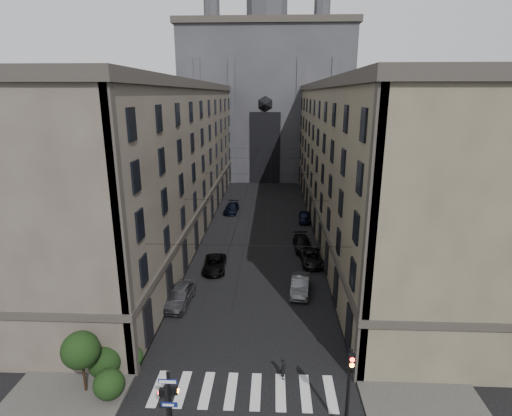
# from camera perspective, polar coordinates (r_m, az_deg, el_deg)

# --- Properties ---
(sidewalk_left) EXTENTS (7.00, 80.00, 0.15)m
(sidewalk_left) POSITION_cam_1_polar(r_m,az_deg,el_deg) (55.34, -10.33, -2.48)
(sidewalk_left) COLOR #383533
(sidewalk_left) RESTS_ON ground
(sidewalk_right) EXTENTS (7.00, 80.00, 0.15)m
(sidewalk_right) POSITION_cam_1_polar(r_m,az_deg,el_deg) (54.72, 11.68, -2.77)
(sidewalk_right) COLOR #383533
(sidewalk_right) RESTS_ON ground
(zebra_crossing) EXTENTS (11.00, 3.20, 0.01)m
(zebra_crossing) POSITION_cam_1_polar(r_m,az_deg,el_deg) (26.65, -1.80, -24.65)
(zebra_crossing) COLOR beige
(zebra_crossing) RESTS_ON ground
(building_left) EXTENTS (13.60, 60.60, 18.85)m
(building_left) POSITION_cam_1_polar(r_m,az_deg,el_deg) (53.93, -13.90, 6.98)
(building_left) COLOR #4A4139
(building_left) RESTS_ON ground
(building_right) EXTENTS (13.60, 60.60, 18.85)m
(building_right) POSITION_cam_1_polar(r_m,az_deg,el_deg) (53.11, 15.39, 6.74)
(building_right) COLOR brown
(building_right) RESTS_ON ground
(gothic_tower) EXTENTS (35.00, 23.00, 58.00)m
(gothic_tower) POSITION_cam_1_polar(r_m,az_deg,el_deg) (90.13, 1.49, 16.26)
(gothic_tower) COLOR #2D2D33
(gothic_tower) RESTS_ON ground
(pedestrian_signal_left) EXTENTS (1.02, 0.38, 4.00)m
(pedestrian_signal_left) POSITION_cam_1_polar(r_m,az_deg,el_deg) (23.02, -12.26, -25.22)
(pedestrian_signal_left) COLOR black
(pedestrian_signal_left) RESTS_ON ground
(traffic_light_right) EXTENTS (0.34, 0.50, 5.20)m
(traffic_light_right) POSITION_cam_1_polar(r_m,az_deg,el_deg) (22.48, 13.16, -23.24)
(traffic_light_right) COLOR black
(traffic_light_right) RESTS_ON ground
(shrub_cluster) EXTENTS (3.90, 4.40, 3.90)m
(shrub_cluster) POSITION_cam_1_polar(r_m,az_deg,el_deg) (27.49, -21.48, -19.73)
(shrub_cluster) COLOR black
(shrub_cluster) RESTS_ON sidewalk_left
(tram_wires) EXTENTS (14.00, 60.00, 0.43)m
(tram_wires) POSITION_cam_1_polar(r_m,az_deg,el_deg) (51.81, 0.62, 4.73)
(tram_wires) COLOR black
(tram_wires) RESTS_ON ground
(car_left_near) EXTENTS (2.20, 4.87, 1.62)m
(car_left_near) POSITION_cam_1_polar(r_m,az_deg,el_deg) (35.51, -10.81, -12.09)
(car_left_near) COLOR slate
(car_left_near) RESTS_ON ground
(car_left_midnear) EXTENTS (1.69, 4.47, 1.46)m
(car_left_midnear) POSITION_cam_1_polar(r_m,az_deg,el_deg) (35.28, -10.92, -12.45)
(car_left_midnear) COLOR black
(car_left_midnear) RESTS_ON ground
(car_left_midfar) EXTENTS (2.46, 4.85, 1.31)m
(car_left_midfar) POSITION_cam_1_polar(r_m,az_deg,el_deg) (41.27, -5.93, -7.98)
(car_left_midfar) COLOR black
(car_left_midfar) RESTS_ON ground
(car_left_far) EXTENTS (2.19, 4.85, 1.38)m
(car_left_far) POSITION_cam_1_polar(r_m,az_deg,el_deg) (60.64, -3.51, -0.00)
(car_left_far) COLOR black
(car_left_far) RESTS_ON ground
(car_right_near) EXTENTS (2.09, 4.68, 1.49)m
(car_right_near) POSITION_cam_1_polar(r_m,az_deg,el_deg) (36.90, 6.31, -10.87)
(car_right_near) COLOR slate
(car_right_near) RESTS_ON ground
(car_right_midnear) EXTENTS (2.51, 4.91, 1.33)m
(car_right_midnear) POSITION_cam_1_polar(r_m,az_deg,el_deg) (42.95, 7.93, -7.05)
(car_right_midnear) COLOR black
(car_right_midnear) RESTS_ON ground
(car_right_midfar) EXTENTS (2.20, 4.90, 1.39)m
(car_right_midfar) POSITION_cam_1_polar(r_m,az_deg,el_deg) (46.69, 6.65, -5.03)
(car_right_midfar) COLOR black
(car_right_midfar) RESTS_ON ground
(car_right_far) EXTENTS (1.81, 4.19, 1.41)m
(car_right_far) POSITION_cam_1_polar(r_m,az_deg,el_deg) (56.53, 6.99, -1.27)
(car_right_far) COLOR black
(car_right_far) RESTS_ON ground
(pedestrian) EXTENTS (0.45, 0.62, 1.57)m
(pedestrian) POSITION_cam_1_polar(r_m,az_deg,el_deg) (27.09, 3.92, -21.77)
(pedestrian) COLOR black
(pedestrian) RESTS_ON ground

